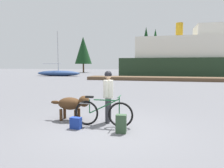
{
  "coord_description": "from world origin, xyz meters",
  "views": [
    {
      "loc": [
        1.41,
        -5.51,
        1.84
      ],
      "look_at": [
        -0.21,
        1.44,
        1.17
      ],
      "focal_mm": 32.58,
      "sensor_mm": 36.0,
      "label": 1
    }
  ],
  "objects_px": {
    "bicycle": "(103,113)",
    "ferry_boat": "(198,58)",
    "sailboat_moored": "(58,73)",
    "handbag_pannier": "(76,123)",
    "backpack": "(121,124)",
    "dog": "(72,104)",
    "person_cyclist": "(108,92)"
  },
  "relations": [
    {
      "from": "person_cyclist",
      "to": "backpack",
      "type": "height_order",
      "value": "person_cyclist"
    },
    {
      "from": "bicycle",
      "to": "ferry_boat",
      "type": "bearing_deg",
      "value": 75.31
    },
    {
      "from": "person_cyclist",
      "to": "sailboat_moored",
      "type": "relative_size",
      "value": 0.22
    },
    {
      "from": "ferry_boat",
      "to": "sailboat_moored",
      "type": "distance_m",
      "value": 22.88
    },
    {
      "from": "backpack",
      "to": "ferry_boat",
      "type": "relative_size",
      "value": 0.02
    },
    {
      "from": "bicycle",
      "to": "backpack",
      "type": "height_order",
      "value": "bicycle"
    },
    {
      "from": "handbag_pannier",
      "to": "sailboat_moored",
      "type": "relative_size",
      "value": 0.04
    },
    {
      "from": "handbag_pannier",
      "to": "sailboat_moored",
      "type": "height_order",
      "value": "sailboat_moored"
    },
    {
      "from": "bicycle",
      "to": "sailboat_moored",
      "type": "height_order",
      "value": "sailboat_moored"
    },
    {
      "from": "bicycle",
      "to": "person_cyclist",
      "type": "distance_m",
      "value": 0.73
    },
    {
      "from": "ferry_boat",
      "to": "sailboat_moored",
      "type": "xyz_separation_m",
      "value": [
        -22.53,
        -3.11,
        -2.48
      ]
    },
    {
      "from": "handbag_pannier",
      "to": "dog",
      "type": "bearing_deg",
      "value": 119.61
    },
    {
      "from": "sailboat_moored",
      "to": "person_cyclist",
      "type": "bearing_deg",
      "value": -59.07
    },
    {
      "from": "dog",
      "to": "ferry_boat",
      "type": "bearing_deg",
      "value": 72.93
    },
    {
      "from": "dog",
      "to": "ferry_boat",
      "type": "xyz_separation_m",
      "value": [
        8.68,
        28.29,
        2.41
      ]
    },
    {
      "from": "person_cyclist",
      "to": "dog",
      "type": "bearing_deg",
      "value": -178.64
    },
    {
      "from": "sailboat_moored",
      "to": "ferry_boat",
      "type": "bearing_deg",
      "value": 7.87
    },
    {
      "from": "person_cyclist",
      "to": "handbag_pannier",
      "type": "height_order",
      "value": "person_cyclist"
    },
    {
      "from": "person_cyclist",
      "to": "ferry_boat",
      "type": "distance_m",
      "value": 29.29
    },
    {
      "from": "backpack",
      "to": "sailboat_moored",
      "type": "xyz_separation_m",
      "value": [
        -15.65,
        26.05,
        0.23
      ]
    },
    {
      "from": "handbag_pannier",
      "to": "ferry_boat",
      "type": "xyz_separation_m",
      "value": [
        8.22,
        29.1,
        2.8
      ]
    },
    {
      "from": "ferry_boat",
      "to": "sailboat_moored",
      "type": "bearing_deg",
      "value": -172.13
    },
    {
      "from": "bicycle",
      "to": "backpack",
      "type": "xyz_separation_m",
      "value": [
        0.65,
        -0.48,
        -0.15
      ]
    },
    {
      "from": "dog",
      "to": "handbag_pannier",
      "type": "height_order",
      "value": "dog"
    },
    {
      "from": "handbag_pannier",
      "to": "ferry_boat",
      "type": "bearing_deg",
      "value": 74.23
    },
    {
      "from": "backpack",
      "to": "ferry_boat",
      "type": "distance_m",
      "value": 30.09
    },
    {
      "from": "dog",
      "to": "backpack",
      "type": "height_order",
      "value": "dog"
    },
    {
      "from": "bicycle",
      "to": "sailboat_moored",
      "type": "bearing_deg",
      "value": 120.4
    },
    {
      "from": "sailboat_moored",
      "to": "dog",
      "type": "bearing_deg",
      "value": -61.19
    },
    {
      "from": "bicycle",
      "to": "handbag_pannier",
      "type": "distance_m",
      "value": 0.84
    },
    {
      "from": "bicycle",
      "to": "ferry_boat",
      "type": "relative_size",
      "value": 0.08
    },
    {
      "from": "ferry_boat",
      "to": "sailboat_moored",
      "type": "relative_size",
      "value": 3.06
    }
  ]
}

